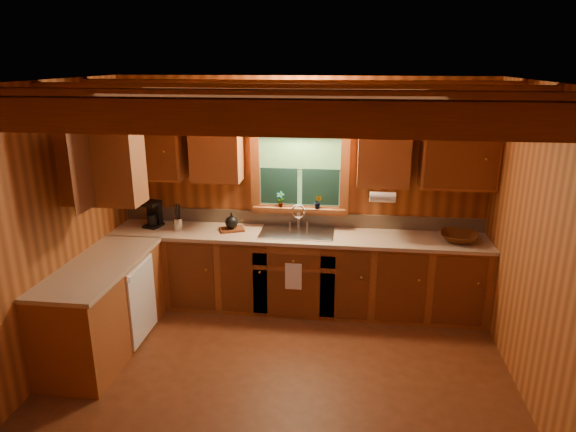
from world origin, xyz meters
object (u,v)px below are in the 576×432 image
(coffee_maker, at_px, (153,214))
(wicker_basket, at_px, (459,237))
(cutting_board, at_px, (232,229))
(sink, at_px, (297,237))

(coffee_maker, bearing_deg, wicker_basket, 13.16)
(wicker_basket, bearing_deg, cutting_board, 178.72)
(cutting_board, height_order, wicker_basket, wicker_basket)
(sink, distance_m, coffee_maker, 1.70)
(sink, height_order, coffee_maker, same)
(sink, relative_size, coffee_maker, 2.71)
(sink, distance_m, wicker_basket, 1.75)
(cutting_board, relative_size, wicker_basket, 0.69)
(sink, xyz_separation_m, wicker_basket, (1.75, -0.05, 0.09))
(coffee_maker, bearing_deg, sink, 13.23)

